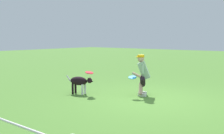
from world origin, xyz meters
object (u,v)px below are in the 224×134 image
at_px(frisbee_held, 132,77).
at_px(dog, 80,82).
at_px(person, 143,74).

bearing_deg(frisbee_held, dog, 24.64).
bearing_deg(person, dog, 3.63).
bearing_deg(frisbee_held, person, -113.31).
height_order(person, frisbee_held, person).
bearing_deg(person, frisbee_held, 38.35).
distance_m(dog, frisbee_held, 1.74).
xyz_separation_m(dog, frisbee_held, (-1.57, -0.72, 0.21)).
height_order(dog, frisbee_held, frisbee_held).
relative_size(person, dog, 1.27).
relative_size(dog, frisbee_held, 4.07).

